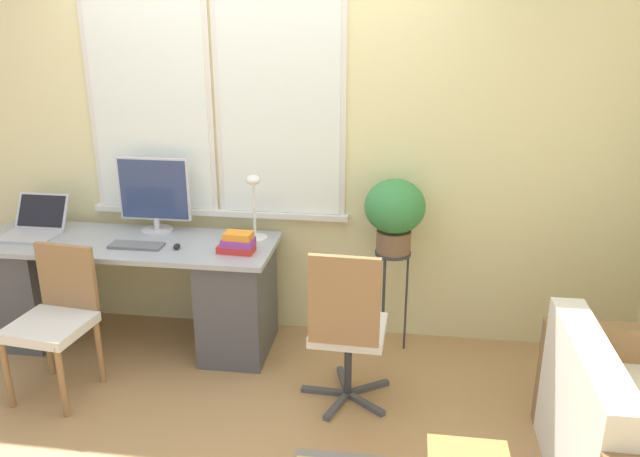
% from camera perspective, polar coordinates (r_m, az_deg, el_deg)
% --- Properties ---
extents(ground_plane, '(14.00, 14.00, 0.00)m').
position_cam_1_polar(ground_plane, '(3.94, -7.75, -13.21)').
color(ground_plane, tan).
extents(wall_back_with_window, '(9.00, 0.12, 2.70)m').
position_cam_1_polar(wall_back_with_window, '(4.09, -6.11, 8.63)').
color(wall_back_with_window, beige).
rests_on(wall_back_with_window, ground_plane).
extents(desk, '(1.91, 0.63, 0.72)m').
position_cam_1_polar(desk, '(4.28, -16.89, -5.33)').
color(desk, '#9EA3A8').
rests_on(desk, ground_plane).
extents(laptop, '(0.35, 0.37, 0.23)m').
position_cam_1_polar(laptop, '(4.47, -24.71, 0.13)').
color(laptop, '#B7B7BC').
rests_on(laptop, desk).
extents(monitor, '(0.47, 0.21, 0.50)m').
position_cam_1_polar(monitor, '(4.20, -14.92, 3.06)').
color(monitor, silver).
rests_on(monitor, desk).
extents(keyboard, '(0.33, 0.12, 0.02)m').
position_cam_1_polar(keyboard, '(4.02, -16.44, -1.50)').
color(keyboard, slate).
rests_on(keyboard, desk).
extents(mouse, '(0.04, 0.07, 0.03)m').
position_cam_1_polar(mouse, '(3.92, -12.96, -1.61)').
color(mouse, black).
rests_on(mouse, desk).
extents(desk_lamp, '(0.15, 0.15, 0.42)m').
position_cam_1_polar(desk_lamp, '(3.94, -6.06, 2.47)').
color(desk_lamp, white).
rests_on(desk_lamp, desk).
extents(book_stack, '(0.22, 0.14, 0.13)m').
position_cam_1_polar(book_stack, '(3.79, -7.56, -1.33)').
color(book_stack, red).
rests_on(book_stack, desk).
extents(desk_chair_wooden, '(0.45, 0.46, 0.85)m').
position_cam_1_polar(desk_chair_wooden, '(3.87, -23.05, -7.44)').
color(desk_chair_wooden, olive).
rests_on(desk_chair_wooden, ground_plane).
extents(office_chair_swivel, '(0.51, 0.53, 0.95)m').
position_cam_1_polar(office_chair_swivel, '(3.42, 2.48, -8.98)').
color(office_chair_swivel, '#47474C').
rests_on(office_chair_swivel, ground_plane).
extents(couch_loveseat, '(0.72, 1.15, 0.76)m').
position_cam_1_polar(couch_loveseat, '(3.24, 26.96, -17.49)').
color(couch_loveseat, white).
rests_on(couch_loveseat, ground_plane).
extents(plant_stand, '(0.23, 0.23, 0.68)m').
position_cam_1_polar(plant_stand, '(3.97, 6.64, -3.50)').
color(plant_stand, '#333338').
rests_on(plant_stand, ground_plane).
extents(potted_plant, '(0.37, 0.37, 0.46)m').
position_cam_1_polar(potted_plant, '(3.85, 6.85, 1.63)').
color(potted_plant, brown).
rests_on(potted_plant, plant_stand).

